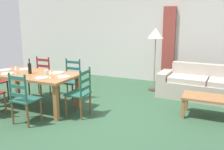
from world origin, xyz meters
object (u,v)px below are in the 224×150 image
wine_bottle (30,68)px  wine_glass_near_right (50,72)px  dining_table (33,78)px  standing_lamp (156,37)px  couch (208,87)px  dining_chair_near_right (24,99)px  dining_chair_far_right (71,80)px  wine_glass_near_left (16,68)px  dining_chair_head_east (80,92)px  coffee_cup_primary (46,72)px  dining_chair_far_left (41,77)px  coffee_table (207,100)px

wine_bottle → wine_glass_near_right: wine_bottle is taller
dining_table → standing_lamp: (1.98, 2.35, 0.75)m
wine_bottle → couch: wine_bottle is taller
dining_chair_near_right → dining_chair_far_right: size_ratio=1.00×
wine_glass_near_left → standing_lamp: 3.43m
dining_chair_head_east → coffee_cup_primary: (-0.83, 0.03, 0.32)m
dining_chair_far_left → wine_glass_near_right: bearing=-41.2°
wine_glass_near_left → wine_glass_near_right: size_ratio=1.00×
dining_chair_far_left → coffee_cup_primary: size_ratio=10.67×
dining_chair_head_east → standing_lamp: size_ratio=0.59×
dining_chair_far_right → coffee_table: size_ratio=1.07×
dining_chair_far_left → wine_bottle: (0.38, -0.75, 0.39)m
coffee_cup_primary → dining_table: bearing=-170.3°
dining_chair_far_left → wine_bottle: 0.93m
dining_chair_far_left → dining_chair_far_right: size_ratio=1.00×
dining_chair_far_left → coffee_table: dining_chair_far_left is taller
dining_chair_far_right → wine_bottle: wine_bottle is taller
wine_bottle → standing_lamp: (2.02, 2.38, 0.54)m
wine_bottle → coffee_cup_primary: size_ratio=3.51×
dining_chair_head_east → couch: (2.20, 2.15, -0.19)m
dining_chair_far_right → dining_table: bearing=-118.8°
dining_chair_near_right → standing_lamp: standing_lamp is taller
couch → coffee_cup_primary: bearing=-145.1°
dining_chair_far_left → dining_chair_head_east: bearing=-24.3°
coffee_table → wine_glass_near_left: bearing=-163.7°
wine_bottle → coffee_table: size_ratio=0.35×
dining_chair_head_east → wine_glass_near_left: size_ratio=5.96×
dining_table → standing_lamp: bearing=49.9°
couch → coffee_table: couch is taller
couch → standing_lamp: 1.77m
standing_lamp → wine_bottle: bearing=-130.4°
dining_chair_far_right → wine_bottle: 1.00m
dining_chair_head_east → wine_bottle: bearing=-177.7°
dining_chair_near_right → coffee_table: 3.42m
dining_chair_far_left → wine_glass_near_right: size_ratio=5.96×
dining_chair_near_right → dining_chair_far_left: same height
dining_table → dining_chair_head_east: size_ratio=1.98×
dining_chair_near_right → wine_glass_near_left: bearing=141.1°
dining_chair_head_east → wine_bottle: (-1.18, -0.05, 0.39)m
wine_glass_near_left → coffee_table: (3.71, 1.09, -0.51)m
dining_chair_head_east → wine_glass_near_right: 0.70m
standing_lamp → coffee_cup_primary: bearing=-126.2°
wine_glass_near_right → coffee_cup_primary: wine_glass_near_right is taller
dining_chair_head_east → couch: dining_chair_head_east is taller
couch → dining_table: bearing=-147.0°
dining_chair_head_east → coffee_table: 2.44m
dining_chair_far_left → dining_chair_far_right: 0.85m
dining_table → dining_chair_head_east: 1.15m
dining_chair_far_right → coffee_cup_primary: 0.79m
dining_chair_near_right → coffee_cup_primary: dining_chair_near_right is taller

